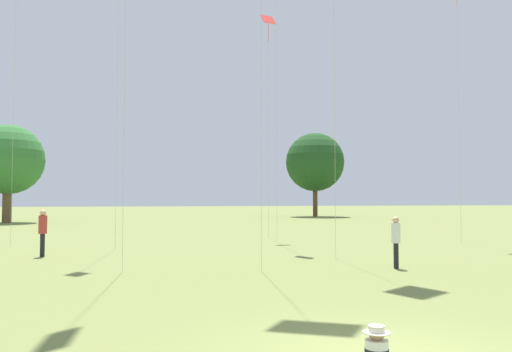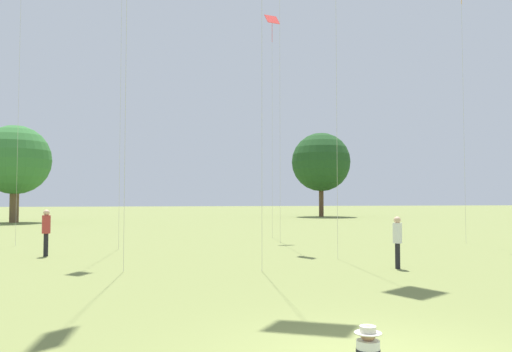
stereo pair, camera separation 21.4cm
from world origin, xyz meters
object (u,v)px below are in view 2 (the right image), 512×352
(person_standing_0, at_px, (46,228))
(seated_toddler, at_px, (367,351))
(person_standing_1, at_px, (397,237))
(distant_tree_1, at_px, (321,162))
(kite_0, at_px, (272,31))
(distant_tree_2, at_px, (15,160))

(person_standing_0, bearing_deg, seated_toddler, -33.62)
(person_standing_1, bearing_deg, seated_toddler, -43.31)
(distant_tree_1, bearing_deg, seated_toddler, -109.32)
(person_standing_0, distance_m, distant_tree_1, 47.21)
(kite_0, height_order, distant_tree_1, kite_0)
(seated_toddler, xyz_separation_m, distant_tree_2, (-14.90, 44.73, 5.64))
(distant_tree_2, bearing_deg, distant_tree_1, 15.21)
(seated_toddler, relative_size, kite_0, 0.05)
(person_standing_0, relative_size, distant_tree_1, 0.17)
(person_standing_0, xyz_separation_m, kite_0, (10.82, 7.07, 10.87))
(person_standing_0, xyz_separation_m, distant_tree_2, (-8.36, 30.14, 4.80))
(kite_0, height_order, distant_tree_2, kite_0)
(kite_0, xyz_separation_m, distant_tree_2, (-19.18, 23.07, -6.07))
(seated_toddler, height_order, distant_tree_1, distant_tree_1)
(person_standing_1, height_order, distant_tree_1, distant_tree_1)
(distant_tree_2, bearing_deg, seated_toddler, -71.57)
(kite_0, bearing_deg, person_standing_0, -114.31)
(kite_0, bearing_deg, distant_tree_2, 162.26)
(person_standing_1, distance_m, kite_0, 17.12)
(distant_tree_1, bearing_deg, kite_0, -114.39)
(seated_toddler, xyz_separation_m, person_standing_0, (-6.54, 14.59, 0.84))
(seated_toddler, xyz_separation_m, kite_0, (4.28, 21.66, 11.71))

